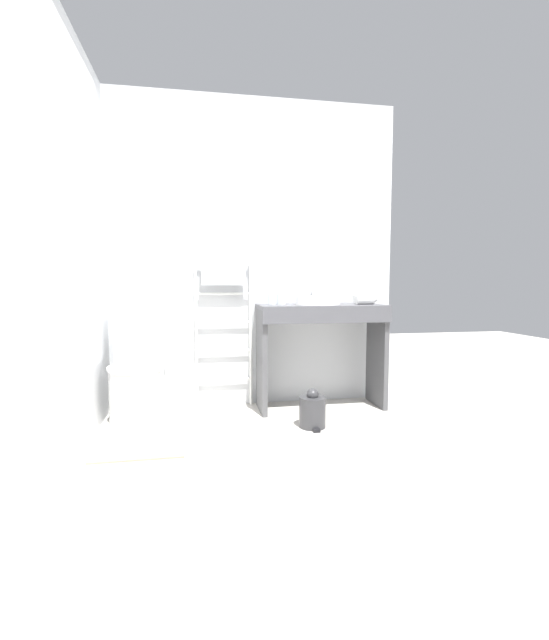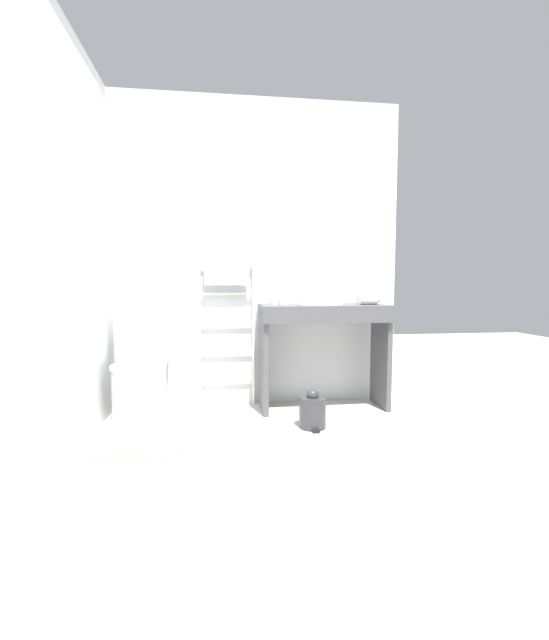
{
  "view_description": "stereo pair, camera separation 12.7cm",
  "coord_description": "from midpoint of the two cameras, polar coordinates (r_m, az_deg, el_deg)",
  "views": [
    {
      "loc": [
        -0.44,
        -2.19,
        1.05
      ],
      "look_at": [
        0.1,
        0.81,
        0.78
      ],
      "focal_mm": 24.0,
      "sensor_mm": 36.0,
      "label": 1
    },
    {
      "loc": [
        -0.31,
        -2.21,
        1.05
      ],
      "look_at": [
        0.1,
        0.81,
        0.78
      ],
      "focal_mm": 24.0,
      "sensor_mm": 36.0,
      "label": 2
    }
  ],
  "objects": [
    {
      "name": "vanity_counter",
      "position": [
        3.55,
        5.24,
        -2.31
      ],
      "size": [
        1.04,
        0.45,
        0.87
      ],
      "color": "#4C4C51",
      "rests_on": "ground_plane"
    },
    {
      "name": "towel_radiator",
      "position": [
        3.61,
        -7.81,
        2.46
      ],
      "size": [
        0.48,
        0.06,
        1.25
      ],
      "color": "white",
      "rests_on": "ground_plane"
    },
    {
      "name": "ground_plane",
      "position": [
        2.46,
        -0.54,
        -20.22
      ],
      "size": [
        12.0,
        12.0,
        0.0
      ],
      "primitive_type": "plane",
      "color": "beige"
    },
    {
      "name": "wall_side",
      "position": [
        3.05,
        -26.52,
        9.07
      ],
      "size": [
        0.12,
        2.15,
        2.59
      ],
      "primitive_type": "cube",
      "color": "silver",
      "rests_on": "ground_plane"
    },
    {
      "name": "toilet",
      "position": [
        3.43,
        -18.78,
        -7.88
      ],
      "size": [
        0.41,
        0.55,
        0.75
      ],
      "color": "white",
      "rests_on": "ground_plane"
    },
    {
      "name": "wall_back",
      "position": [
        3.73,
        -4.49,
        8.74
      ],
      "size": [
        2.55,
        0.12,
        2.59
      ],
      "primitive_type": "cube",
      "color": "silver",
      "rests_on": "ground_plane"
    },
    {
      "name": "faucet",
      "position": [
        3.7,
        4.07,
        3.53
      ],
      "size": [
        0.02,
        0.1,
        0.13
      ],
      "color": "silver",
      "rests_on": "vanity_counter"
    },
    {
      "name": "trash_bin",
      "position": [
        3.18,
        3.92,
        -11.99
      ],
      "size": [
        0.19,
        0.23,
        0.28
      ],
      "color": "#333335",
      "rests_on": "ground_plane"
    },
    {
      "name": "cup_near_wall",
      "position": [
        3.57,
        -1.33,
        2.79
      ],
      "size": [
        0.07,
        0.07,
        0.08
      ],
      "color": "silver",
      "rests_on": "vanity_counter"
    },
    {
      "name": "bath_mat",
      "position": [
        2.95,
        -18.72,
        -15.99
      ],
      "size": [
        0.56,
        0.36,
        0.01
      ],
      "primitive_type": "cube",
      "color": "gray",
      "rests_on": "ground_plane"
    },
    {
      "name": "hair_dryer",
      "position": [
        3.64,
        11.04,
        2.7
      ],
      "size": [
        0.2,
        0.18,
        0.08
      ],
      "color": "white",
      "rests_on": "vanity_counter"
    },
    {
      "name": "sink_basin",
      "position": [
        3.54,
        4.77,
        2.67
      ],
      "size": [
        0.37,
        0.37,
        0.07
      ],
      "color": "white",
      "rests_on": "vanity_counter"
    },
    {
      "name": "cup_near_edge",
      "position": [
        3.54,
        -0.09,
        2.75
      ],
      "size": [
        0.07,
        0.07,
        0.08
      ],
      "color": "silver",
      "rests_on": "vanity_counter"
    }
  ]
}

